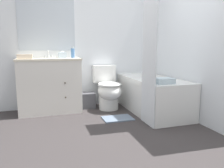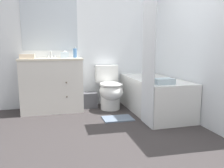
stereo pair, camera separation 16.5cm
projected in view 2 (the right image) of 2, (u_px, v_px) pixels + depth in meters
The scene contains 14 objects.
ground_plane at pixel (119, 141), 2.50m from camera, with size 14.00×14.00×0.00m, color #383333.
wall_back at pixel (92, 37), 3.95m from camera, with size 8.00×0.06×2.50m.
wall_right at pixel (181, 35), 3.43m from camera, with size 0.05×2.71×2.50m.
vanity_cabinet at pixel (52, 84), 3.64m from camera, with size 0.99×0.54×0.89m.
sink_faucet at pixel (51, 56), 3.73m from camera, with size 0.14×0.12×0.12m.
toilet at pixel (110, 90), 3.77m from camera, with size 0.40×0.70×0.74m.
bathtub at pixel (154, 95), 3.59m from camera, with size 0.69×1.50×0.57m.
shower_curtain at pixel (149, 54), 2.85m from camera, with size 0.01×0.38×1.92m.
wastebasket at pixel (89, 100), 3.89m from camera, with size 0.26×0.22×0.27m.
tissue_box at pixel (65, 55), 3.71m from camera, with size 0.13×0.11×0.12m.
soap_dispenser at pixel (75, 53), 3.72m from camera, with size 0.06×0.06×0.19m.
hand_towel_folded at pixel (27, 56), 3.36m from camera, with size 0.22×0.15×0.07m.
bath_towel_folded at pixel (164, 81), 2.97m from camera, with size 0.26×0.18×0.08m.
bath_mat at pixel (118, 118), 3.27m from camera, with size 0.44×0.30×0.02m.
Camera 2 is at (-0.67, -2.27, 1.05)m, focal length 35.00 mm.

